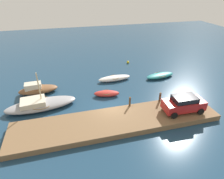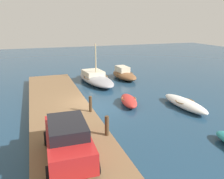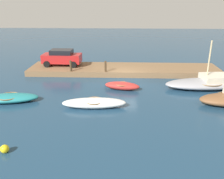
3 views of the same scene
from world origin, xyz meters
name	(u,v)px [view 1 (image 1 of 3)]	position (x,y,z in m)	size (l,w,h in m)	color
ground_plane	(111,109)	(0.00, 0.00, 0.00)	(84.00, 84.00, 0.00)	navy
dock_platform	(118,121)	(0.00, -2.35, 0.26)	(18.90, 3.94, 0.53)	brown
dinghy_red	(107,93)	(0.17, 2.70, 0.32)	(3.02, 1.60, 0.63)	#B72D28
rowboat_teal	(160,75)	(8.31, 5.58, 0.29)	(4.34, 2.10, 0.57)	teal
motorboat_brown	(37,89)	(-7.46, 5.46, 0.49)	(4.47, 2.12, 1.30)	brown
rowboat_white	(114,78)	(2.07, 6.28, 0.33)	(4.41, 1.51, 0.64)	white
sailboat_grey	(40,104)	(-6.97, 2.09, 0.47)	(7.23, 3.11, 3.94)	#939399
mooring_post_west	(130,102)	(1.75, -0.63, 1.04)	(0.20, 0.20, 1.02)	#47331E
mooring_post_mid_west	(160,97)	(5.03, -0.63, 1.04)	(0.21, 0.21, 1.02)	#47331E
parked_car	(184,104)	(6.35, -2.75, 1.39)	(3.93, 2.01, 1.64)	#B21E1E
marker_buoy	(128,62)	(5.80, 11.64, 0.21)	(0.41, 0.41, 0.41)	yellow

